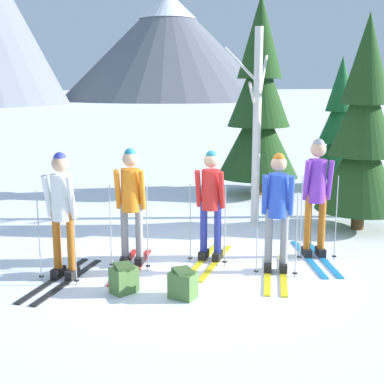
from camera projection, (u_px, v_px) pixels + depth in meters
ground_plane at (203, 267)px, 7.87m from camera, size 400.00×400.00×0.00m
skier_in_white at (62, 210)px, 7.23m from camera, size 1.34×1.60×1.77m
skier_in_orange at (131, 200)px, 7.79m from camera, size 1.02×1.55×1.76m
skier_in_red at (211, 202)px, 8.00m from camera, size 1.31×1.52×1.70m
skier_in_blue at (277, 208)px, 7.49m from camera, size 1.10×1.61×1.73m
skier_in_purple at (317, 192)px, 8.14m from camera, size 0.85×1.79×1.86m
pine_tree_near at (363, 134)px, 9.60m from camera, size 1.61×1.61×3.89m
pine_tree_mid at (339, 129)px, 13.53m from camera, size 1.38×1.38×3.34m
pine_tree_far at (259, 106)px, 12.58m from camera, size 1.94×1.94×4.69m
birch_tree_tall at (256, 125)px, 9.89m from camera, size 1.04×1.15×3.67m
backpack_on_snow_front at (124, 279)px, 6.90m from camera, size 0.38×0.34×0.38m
backpack_on_snow_beside at (183, 284)px, 6.72m from camera, size 0.39×0.40×0.38m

